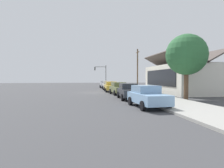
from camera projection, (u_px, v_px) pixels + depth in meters
name	position (u px, v px, depth m)	size (l,w,h in m)	color
ground_plane	(95.00, 93.00, 28.47)	(120.00, 120.00, 0.00)	#424244
sidewalk_curb	(132.00, 92.00, 29.30)	(60.00, 4.20, 0.16)	#A3A099
car_silver	(105.00, 84.00, 42.04)	(4.71, 2.13, 1.59)	silver
car_ivory	(108.00, 85.00, 36.47)	(4.58, 2.25, 1.59)	silver
car_mustard	(111.00, 86.00, 30.40)	(4.45, 2.16, 1.59)	gold
car_olive	(119.00, 88.00, 25.06)	(4.45, 2.16, 1.59)	olive
car_charcoal	(129.00, 91.00, 19.67)	(4.67, 2.15, 1.59)	#2D3035
car_skyblue	(147.00, 96.00, 14.15)	(4.51, 2.21, 1.59)	#8CB7E0
storefront_building	(179.00, 78.00, 27.77)	(12.99, 6.37, 5.72)	silver
shade_tree	(186.00, 55.00, 19.03)	(4.04, 4.04, 6.48)	brown
traffic_light_main	(101.00, 72.00, 45.70)	(0.37, 2.79, 5.20)	#383833
utility_pole_wooden	(137.00, 68.00, 35.64)	(1.80, 0.24, 7.50)	brown
fire_hydrant_red	(146.00, 95.00, 18.35)	(0.22, 0.22, 0.71)	red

